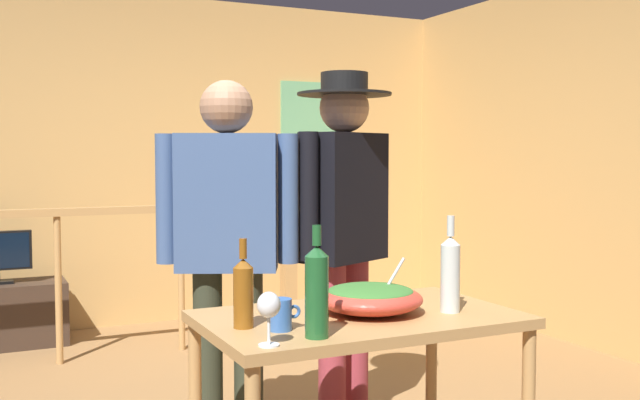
{
  "coord_description": "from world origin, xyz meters",
  "views": [
    {
      "loc": [
        -1.31,
        -3.31,
        1.36
      ],
      "look_at": [
        0.02,
        -0.56,
        1.17
      ],
      "focal_mm": 41.51,
      "sensor_mm": 36.0,
      "label": 1
    }
  ],
  "objects_px": {
    "person_standing_left": "(227,234)",
    "mug_blue": "(281,314)",
    "wine_bottle_clear": "(450,272)",
    "wine_bottle_amber": "(243,291)",
    "wine_bottle_green": "(317,290)",
    "person_standing_right": "(344,218)",
    "framed_picture": "(314,119)",
    "serving_table": "(359,337)",
    "salad_bowl": "(370,297)",
    "stair_railing": "(143,254)",
    "wine_glass": "(269,307)"
  },
  "relations": [
    {
      "from": "stair_railing",
      "to": "wine_glass",
      "type": "xyz_separation_m",
      "value": [
        -0.22,
        -2.85,
        0.19
      ]
    },
    {
      "from": "framed_picture",
      "to": "wine_bottle_green",
      "type": "height_order",
      "value": "framed_picture"
    },
    {
      "from": "wine_bottle_clear",
      "to": "person_standing_left",
      "type": "height_order",
      "value": "person_standing_left"
    },
    {
      "from": "wine_glass",
      "to": "person_standing_left",
      "type": "relative_size",
      "value": 0.1
    },
    {
      "from": "serving_table",
      "to": "salad_bowl",
      "type": "xyz_separation_m",
      "value": [
        0.05,
        -0.0,
        0.15
      ]
    },
    {
      "from": "framed_picture",
      "to": "serving_table",
      "type": "relative_size",
      "value": 0.54
    },
    {
      "from": "wine_bottle_amber",
      "to": "person_standing_left",
      "type": "relative_size",
      "value": 0.19
    },
    {
      "from": "salad_bowl",
      "to": "person_standing_right",
      "type": "distance_m",
      "value": 0.76
    },
    {
      "from": "serving_table",
      "to": "wine_bottle_amber",
      "type": "bearing_deg",
      "value": -177.6
    },
    {
      "from": "person_standing_left",
      "to": "mug_blue",
      "type": "bearing_deg",
      "value": 109.37
    },
    {
      "from": "wine_bottle_green",
      "to": "person_standing_left",
      "type": "height_order",
      "value": "person_standing_left"
    },
    {
      "from": "stair_railing",
      "to": "wine_glass",
      "type": "height_order",
      "value": "stair_railing"
    },
    {
      "from": "wine_glass",
      "to": "wine_bottle_clear",
      "type": "bearing_deg",
      "value": 11.85
    },
    {
      "from": "wine_bottle_clear",
      "to": "wine_bottle_amber",
      "type": "bearing_deg",
      "value": 173.03
    },
    {
      "from": "framed_picture",
      "to": "mug_blue",
      "type": "height_order",
      "value": "framed_picture"
    },
    {
      "from": "salad_bowl",
      "to": "person_standing_left",
      "type": "height_order",
      "value": "person_standing_left"
    },
    {
      "from": "wine_glass",
      "to": "mug_blue",
      "type": "bearing_deg",
      "value": 57.23
    },
    {
      "from": "stair_railing",
      "to": "serving_table",
      "type": "relative_size",
      "value": 2.83
    },
    {
      "from": "wine_bottle_clear",
      "to": "framed_picture",
      "type": "bearing_deg",
      "value": 72.76
    },
    {
      "from": "serving_table",
      "to": "salad_bowl",
      "type": "distance_m",
      "value": 0.15
    },
    {
      "from": "wine_glass",
      "to": "wine_bottle_green",
      "type": "relative_size",
      "value": 0.46
    },
    {
      "from": "wine_bottle_green",
      "to": "mug_blue",
      "type": "bearing_deg",
      "value": 115.88
    },
    {
      "from": "wine_bottle_green",
      "to": "wine_bottle_clear",
      "type": "bearing_deg",
      "value": 12.25
    },
    {
      "from": "stair_railing",
      "to": "wine_bottle_amber",
      "type": "height_order",
      "value": "wine_bottle_amber"
    },
    {
      "from": "salad_bowl",
      "to": "person_standing_right",
      "type": "xyz_separation_m",
      "value": [
        0.24,
        0.68,
        0.24
      ]
    },
    {
      "from": "person_standing_left",
      "to": "wine_bottle_green",
      "type": "bearing_deg",
      "value": 114.43
    },
    {
      "from": "serving_table",
      "to": "framed_picture",
      "type": "bearing_deg",
      "value": 67.43
    },
    {
      "from": "mug_blue",
      "to": "person_standing_left",
      "type": "xyz_separation_m",
      "value": [
        0.08,
        0.79,
        0.19
      ]
    },
    {
      "from": "wine_bottle_green",
      "to": "person_standing_right",
      "type": "bearing_deg",
      "value": 57.86
    },
    {
      "from": "person_standing_right",
      "to": "person_standing_left",
      "type": "bearing_deg",
      "value": -24.85
    },
    {
      "from": "wine_bottle_clear",
      "to": "person_standing_left",
      "type": "bearing_deg",
      "value": 127.9
    },
    {
      "from": "salad_bowl",
      "to": "wine_glass",
      "type": "xyz_separation_m",
      "value": [
        -0.53,
        -0.28,
        0.06
      ]
    },
    {
      "from": "wine_bottle_green",
      "to": "mug_blue",
      "type": "height_order",
      "value": "wine_bottle_green"
    },
    {
      "from": "serving_table",
      "to": "wine_glass",
      "type": "height_order",
      "value": "wine_glass"
    },
    {
      "from": "framed_picture",
      "to": "wine_bottle_amber",
      "type": "bearing_deg",
      "value": -118.66
    },
    {
      "from": "wine_bottle_green",
      "to": "serving_table",
      "type": "bearing_deg",
      "value": 40.5
    },
    {
      "from": "wine_bottle_green",
      "to": "salad_bowl",
      "type": "bearing_deg",
      "value": 36.0
    },
    {
      "from": "serving_table",
      "to": "wine_bottle_clear",
      "type": "distance_m",
      "value": 0.42
    },
    {
      "from": "wine_bottle_amber",
      "to": "wine_bottle_clear",
      "type": "height_order",
      "value": "wine_bottle_clear"
    },
    {
      "from": "serving_table",
      "to": "wine_bottle_clear",
      "type": "xyz_separation_m",
      "value": [
        0.33,
        -0.12,
        0.24
      ]
    },
    {
      "from": "wine_glass",
      "to": "wine_bottle_green",
      "type": "distance_m",
      "value": 0.19
    },
    {
      "from": "mug_blue",
      "to": "person_standing_right",
      "type": "xyz_separation_m",
      "value": [
        0.66,
        0.79,
        0.24
      ]
    },
    {
      "from": "salad_bowl",
      "to": "wine_bottle_green",
      "type": "xyz_separation_m",
      "value": [
        -0.34,
        -0.25,
        0.1
      ]
    },
    {
      "from": "wine_glass",
      "to": "wine_bottle_amber",
      "type": "relative_size",
      "value": 0.55
    },
    {
      "from": "salad_bowl",
      "to": "mug_blue",
      "type": "bearing_deg",
      "value": -165.43
    },
    {
      "from": "mug_blue",
      "to": "person_standing_right",
      "type": "distance_m",
      "value": 1.06
    },
    {
      "from": "wine_glass",
      "to": "mug_blue",
      "type": "relative_size",
      "value": 1.48
    },
    {
      "from": "wine_bottle_amber",
      "to": "wine_bottle_green",
      "type": "relative_size",
      "value": 0.84
    },
    {
      "from": "wine_bottle_clear",
      "to": "wine_bottle_green",
      "type": "height_order",
      "value": "wine_bottle_green"
    },
    {
      "from": "stair_railing",
      "to": "person_standing_left",
      "type": "xyz_separation_m",
      "value": [
        -0.03,
        -1.88,
        0.32
      ]
    }
  ]
}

